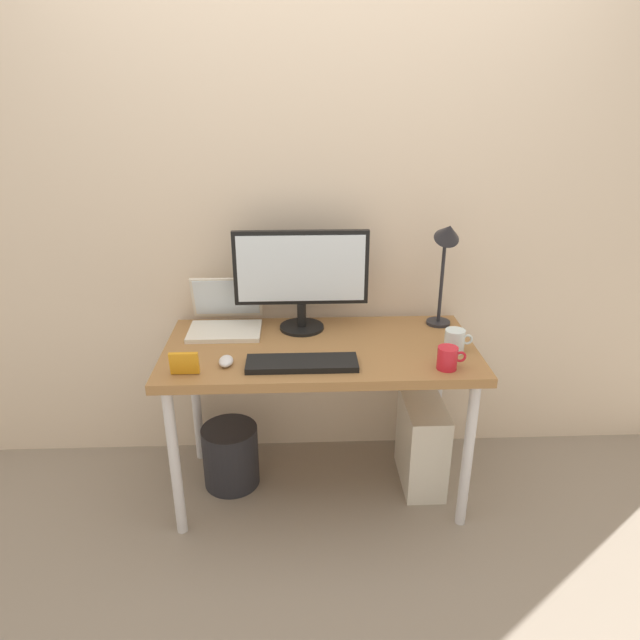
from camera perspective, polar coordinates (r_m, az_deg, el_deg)
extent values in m
plane|color=gray|center=(2.79, 0.00, -16.47)|extent=(6.00, 6.00, 0.00)
cube|color=beige|center=(2.59, -0.36, 12.37)|extent=(4.40, 0.04, 2.60)
cube|color=olive|center=(2.41, 0.00, -3.08)|extent=(1.32, 0.64, 0.04)
cylinder|color=silver|center=(2.42, -14.47, -13.82)|extent=(0.04, 0.04, 0.70)
cylinder|color=silver|center=(2.47, 14.69, -13.12)|extent=(0.04, 0.04, 0.70)
cylinder|color=silver|center=(2.85, -12.45, -7.64)|extent=(0.04, 0.04, 0.70)
cylinder|color=silver|center=(2.89, 11.82, -7.16)|extent=(0.04, 0.04, 0.70)
cylinder|color=black|center=(2.57, -1.85, -0.72)|extent=(0.20, 0.20, 0.01)
cylinder|color=black|center=(2.55, -1.86, 0.56)|extent=(0.04, 0.04, 0.11)
cube|color=black|center=(2.47, -1.93, 5.31)|extent=(0.59, 0.03, 0.33)
cube|color=white|center=(2.46, -1.92, 5.19)|extent=(0.55, 0.01, 0.29)
cube|color=silver|center=(2.55, -9.59, -1.13)|extent=(0.32, 0.22, 0.02)
cube|color=silver|center=(2.64, -9.40, 2.28)|extent=(0.32, 0.07, 0.20)
cube|color=white|center=(2.63, -9.43, 2.27)|extent=(0.30, 0.06, 0.18)
cylinder|color=#232328|center=(2.68, 11.85, -0.23)|extent=(0.11, 0.11, 0.01)
cylinder|color=#232328|center=(2.61, 12.21, 3.97)|extent=(0.02, 0.02, 0.40)
cone|color=#232328|center=(2.51, 12.85, 8.66)|extent=(0.11, 0.14, 0.13)
cube|color=black|center=(2.23, -1.84, -4.39)|extent=(0.44, 0.14, 0.02)
ellipsoid|color=silver|center=(2.26, -9.48, -4.12)|extent=(0.06, 0.09, 0.03)
cylinder|color=red|center=(2.25, 12.74, -3.77)|extent=(0.08, 0.08, 0.09)
torus|color=red|center=(2.26, 14.02, -3.62)|extent=(0.05, 0.01, 0.05)
cylinder|color=silver|center=(2.40, 13.44, -2.05)|extent=(0.08, 0.08, 0.10)
torus|color=silver|center=(2.41, 14.68, -1.92)|extent=(0.05, 0.01, 0.05)
cube|color=orange|center=(2.21, -13.56, -4.27)|extent=(0.11, 0.03, 0.09)
cube|color=silver|center=(2.75, 10.24, -12.14)|extent=(0.18, 0.36, 0.42)
cylinder|color=#232328|center=(2.76, -9.00, -13.38)|extent=(0.26, 0.26, 0.30)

